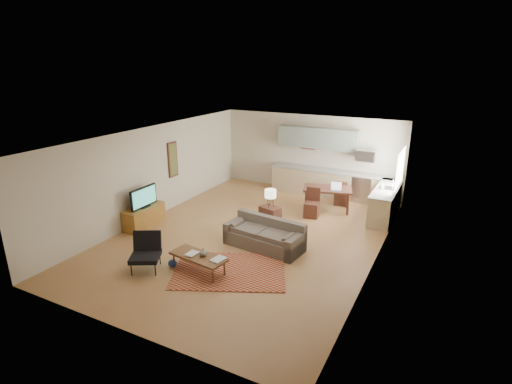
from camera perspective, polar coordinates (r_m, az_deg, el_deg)
The scene contains 25 objects.
room at distance 10.29m, azimuth -0.76°, elevation 0.59°, with size 9.00×9.00×9.00m.
kitchen_counter_back at distance 13.95m, azimuth 10.65°, elevation 1.24°, with size 4.26×0.64×0.92m, color tan, non-canonical shape.
kitchen_counter_right at distance 12.44m, azimuth 17.99°, elevation -1.48°, with size 0.64×2.26×0.92m, color tan, non-canonical shape.
kitchen_range at distance 13.70m, azimuth 15.04°, elevation 0.56°, with size 0.62×0.62×0.90m, color #A5A8AD.
kitchen_microwave at distance 13.43m, azimuth 15.44°, elevation 5.05°, with size 0.62×0.40×0.35m, color #A5A8AD.
upper_cabinets at distance 13.91m, azimuth 8.81°, elevation 7.62°, with size 2.80×0.34×0.70m, color gray.
window_right at distance 12.09m, azimuth 19.89°, elevation 3.18°, with size 0.02×1.40×1.05m, color white.
wall_art_left at distance 12.68m, azimuth -11.77°, elevation 4.57°, with size 0.06×0.42×1.10m, color olive, non-canonical shape.
triptych at distance 14.20m, azimuth 7.42°, elevation 7.09°, with size 1.70×0.04×0.50m, color beige, non-canonical shape.
rug at distance 9.11m, azimuth -3.81°, elevation -11.14°, with size 2.46×1.70×0.02m, color maroon.
sofa at distance 9.99m, azimuth 1.16°, elevation -6.05°, with size 2.08×0.90×0.72m, color brown, non-canonical shape.
coffee_table at distance 9.07m, azimuth -8.19°, elevation -10.06°, with size 1.33×0.53×0.40m, color #51321B, non-canonical shape.
book_a at distance 9.11m, azimuth -9.70°, elevation -8.53°, with size 0.23×0.30×0.03m, color maroon.
book_b at distance 8.82m, azimuth -6.01°, elevation -9.32°, with size 0.29×0.36×0.02m, color navy.
vase at distance 8.91m, azimuth -7.54°, elevation -8.50°, with size 0.19×0.19×0.18m, color black.
armchair at distance 9.28m, azimuth -15.56°, elevation -8.42°, with size 0.72×0.72×0.83m, color black, non-canonical shape.
tv_credenza at distance 11.70m, azimuth -15.69°, elevation -3.39°, with size 0.49×1.26×0.58m, color brown, non-canonical shape.
tv at distance 11.47m, azimuth -15.76°, elevation -0.72°, with size 0.10×0.97×0.58m, color black, non-canonical shape.
console_table at distance 11.10m, azimuth 2.03°, elevation -3.70°, with size 0.55×0.37×0.65m, color #3E2017, non-canonical shape.
table_lamp at distance 10.89m, azimuth 2.07°, elevation -0.87°, with size 0.31×0.31×0.52m, color beige, non-canonical shape.
dining_table at distance 12.61m, azimuth 10.10°, elevation -1.01°, with size 1.45×0.83×0.74m, color #3E2017, non-canonical shape.
dining_chair_near at distance 12.00m, azimuth 7.99°, elevation -1.56°, with size 0.42×0.44×0.88m, color #3E2017, non-canonical shape.
dining_chair_far at distance 13.20m, azimuth 12.05°, elevation -0.03°, with size 0.40×0.42×0.83m, color #3E2017, non-canonical shape.
laptop at distance 12.30m, azimuth 11.38°, elevation 0.78°, with size 0.31×0.23×0.23m, color #A5A8AD, non-canonical shape.
soap_bottle at distance 12.15m, azimuth 17.67°, elevation 0.86°, with size 0.10×0.10×0.19m, color beige.
Camera 1 is at (4.60, -8.65, 4.49)m, focal length 28.00 mm.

